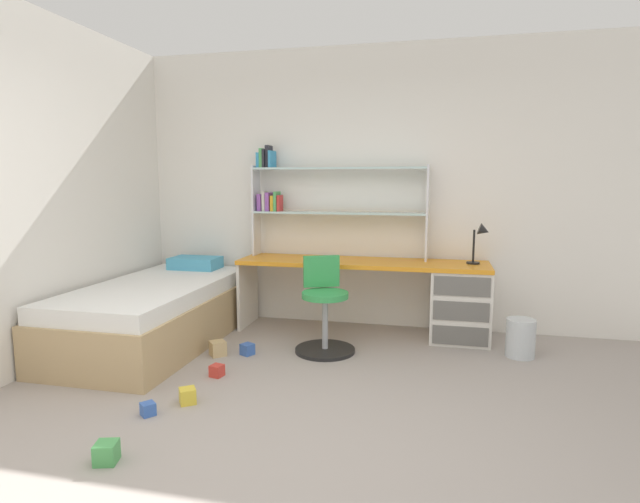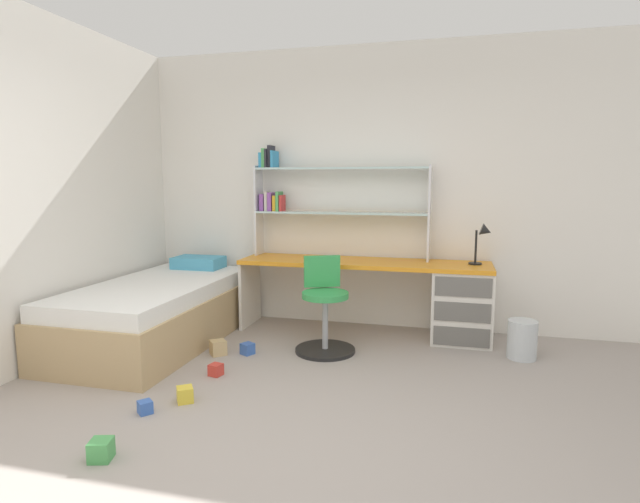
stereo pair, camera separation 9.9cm
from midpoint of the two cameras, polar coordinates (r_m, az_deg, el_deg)
ground_plane at (r=2.87m, az=-3.08°, el=-23.02°), size 5.62×6.42×0.02m
room_shell at (r=4.14m, az=-14.50°, el=6.67°), size 5.62×6.42×2.79m
desk at (r=4.86m, az=13.04°, el=-4.85°), size 2.38×0.57×0.71m
bookshelf_hutch at (r=5.06m, az=0.57°, el=6.59°), size 1.75×0.22×1.12m
desk_lamp at (r=4.80m, az=18.54°, el=1.50°), size 0.20×0.17×0.38m
swivel_chair at (r=4.40m, az=1.17°, el=-7.07°), size 0.52×0.52×0.82m
bed_platform at (r=4.87m, az=-17.21°, el=-6.54°), size 1.06×2.09×0.68m
waste_bin at (r=4.60m, az=22.45°, el=-9.17°), size 0.24×0.24×0.32m
toy_block_green_0 at (r=3.08m, az=-22.60°, el=-19.99°), size 0.14×0.14×0.11m
toy_block_yellow_1 at (r=3.61m, az=-14.22°, el=-15.39°), size 0.14×0.14×0.10m
toy_block_blue_2 at (r=3.52m, az=-18.36°, el=-16.35°), size 0.11×0.11×0.08m
toy_block_red_3 at (r=4.01m, az=-10.98°, el=-12.98°), size 0.11×0.11×0.09m
toy_block_natural_4 at (r=4.45m, az=-10.80°, el=-10.62°), size 0.17×0.17×0.12m
toy_block_blue_5 at (r=4.43m, az=-7.55°, el=-10.83°), size 0.13×0.13×0.10m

